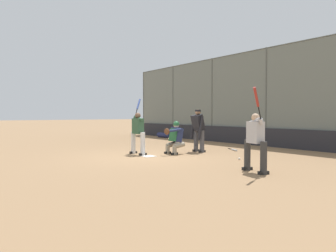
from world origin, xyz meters
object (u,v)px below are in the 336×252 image
catcher_behind_plate (175,137)px  batter_on_deck (255,140)px  umpire_home (198,129)px  spare_bat_by_padding (234,150)px  equipment_bag_dugout_side (164,135)px  batter_at_plate (138,132)px  fielding_glove_on_dirt (176,138)px  baseball_loose (239,159)px

catcher_behind_plate → batter_on_deck: batter_on_deck is taller
catcher_behind_plate → umpire_home: size_ratio=0.73×
batter_on_deck → spare_bat_by_padding: 5.15m
umpire_home → equipment_bag_dugout_side: size_ratio=1.25×
batter_on_deck → batter_at_plate: bearing=-160.0°
batter_at_plate → batter_on_deck: size_ratio=0.98×
batter_at_plate → umpire_home: batter_at_plate is taller
umpire_home → spare_bat_by_padding: bearing=-103.3°
catcher_behind_plate → equipment_bag_dugout_side: bearing=-33.7°
umpire_home → equipment_bag_dugout_side: umpire_home is taller
fielding_glove_on_dirt → equipment_bag_dugout_side: bearing=4.7°
batter_at_plate → umpire_home: bearing=-107.1°
batter_at_plate → baseball_loose: (-3.22, -1.93, -0.81)m
fielding_glove_on_dirt → umpire_home: bearing=149.8°
umpire_home → baseball_loose: umpire_home is taller
batter_at_plate → fielding_glove_on_dirt: bearing=-47.5°
batter_at_plate → spare_bat_by_padding: 4.12m
batter_at_plate → catcher_behind_plate: batter_at_plate is taller
catcher_behind_plate → equipment_bag_dugout_side: 8.60m
spare_bat_by_padding → equipment_bag_dugout_side: equipment_bag_dugout_side is taller
spare_bat_by_padding → fielding_glove_on_dirt: (6.57, -2.02, 0.02)m
baseball_loose → batter_on_deck: bearing=141.8°
batter_at_plate → spare_bat_by_padding: batter_at_plate is taller
spare_bat_by_padding → fielding_glove_on_dirt: size_ratio=2.66×
batter_at_plate → equipment_bag_dugout_side: 8.78m
batter_on_deck → catcher_behind_plate: bearing=-174.8°
catcher_behind_plate → umpire_home: umpire_home is taller
spare_bat_by_padding → baseball_loose: baseball_loose is taller
umpire_home → batter_on_deck: batter_on_deck is taller
spare_bat_by_padding → equipment_bag_dugout_side: 8.01m
baseball_loose → equipment_bag_dugout_side: bearing=-21.4°
spare_bat_by_padding → fielding_glove_on_dirt: bearing=-172.7°
catcher_behind_plate → spare_bat_by_padding: catcher_behind_plate is taller
spare_bat_by_padding → fielding_glove_on_dirt: fielding_glove_on_dirt is taller
batter_on_deck → equipment_bag_dugout_side: 12.76m
batter_on_deck → equipment_bag_dugout_side: (11.60, -5.27, -0.66)m
spare_bat_by_padding → batter_on_deck: bearing=-16.7°
catcher_behind_plate → fielding_glove_on_dirt: size_ratio=4.06×
catcher_behind_plate → fielding_glove_on_dirt: catcher_behind_plate is taller
umpire_home → catcher_behind_plate: bearing=92.3°
equipment_bag_dugout_side → batter_at_plate: bearing=138.7°
umpire_home → spare_bat_by_padding: (-0.48, -1.52, -0.87)m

